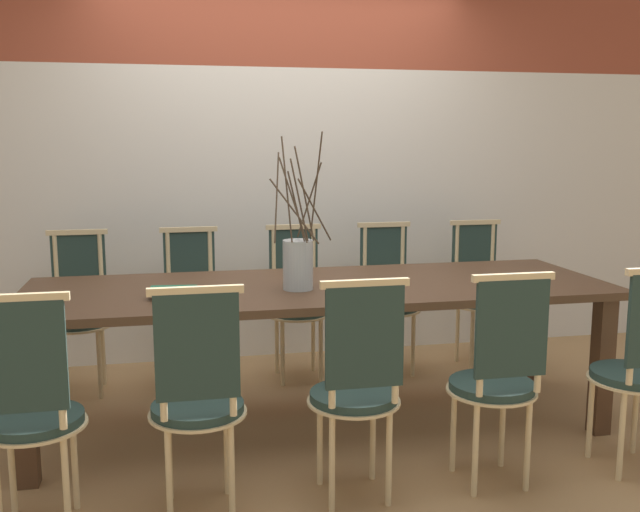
{
  "coord_description": "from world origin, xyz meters",
  "views": [
    {
      "loc": [
        -0.74,
        -3.53,
        1.5
      ],
      "look_at": [
        0.0,
        0.0,
        0.91
      ],
      "focal_mm": 40.0,
      "sensor_mm": 36.0,
      "label": 1
    }
  ],
  "objects": [
    {
      "name": "ground_plane",
      "position": [
        0.0,
        0.0,
        0.0
      ],
      "size": [
        16.0,
        16.0,
        0.0
      ],
      "primitive_type": "plane",
      "color": "#A87F51"
    },
    {
      "name": "wall_rear",
      "position": [
        0.0,
        1.34,
        1.6
      ],
      "size": [
        12.0,
        0.06,
        3.2
      ],
      "color": "silver",
      "rests_on": "ground_plane"
    },
    {
      "name": "dining_table",
      "position": [
        0.0,
        0.0,
        0.68
      ],
      "size": [
        2.99,
        1.01,
        0.76
      ],
      "color": "#4C3321",
      "rests_on": "ground_plane"
    },
    {
      "name": "chair_near_leftend",
      "position": [
        -1.28,
        -0.82,
        0.51
      ],
      "size": [
        0.39,
        0.39,
        0.97
      ],
      "color": "#233833",
      "rests_on": "ground_plane"
    },
    {
      "name": "chair_near_left",
      "position": [
        -0.66,
        -0.82,
        0.51
      ],
      "size": [
        0.39,
        0.39,
        0.97
      ],
      "color": "#233833",
      "rests_on": "ground_plane"
    },
    {
      "name": "chair_near_center",
      "position": [
        -0.02,
        -0.82,
        0.51
      ],
      "size": [
        0.39,
        0.39,
        0.97
      ],
      "color": "#233833",
      "rests_on": "ground_plane"
    },
    {
      "name": "chair_near_right",
      "position": [
        0.61,
        -0.82,
        0.51
      ],
      "size": [
        0.39,
        0.39,
        0.97
      ],
      "color": "#233833",
      "rests_on": "ground_plane"
    },
    {
      "name": "chair_far_leftend",
      "position": [
        -1.3,
        0.82,
        0.51
      ],
      "size": [
        0.39,
        0.39,
        0.97
      ],
      "rotation": [
        0.0,
        0.0,
        3.14
      ],
      "color": "#233833",
      "rests_on": "ground_plane"
    },
    {
      "name": "chair_far_left",
      "position": [
        -0.64,
        0.82,
        0.51
      ],
      "size": [
        0.39,
        0.39,
        0.97
      ],
      "rotation": [
        0.0,
        0.0,
        3.14
      ],
      "color": "#233833",
      "rests_on": "ground_plane"
    },
    {
      "name": "chair_far_center",
      "position": [
        0.02,
        0.82,
        0.51
      ],
      "size": [
        0.39,
        0.39,
        0.97
      ],
      "rotation": [
        0.0,
        0.0,
        3.14
      ],
      "color": "#233833",
      "rests_on": "ground_plane"
    },
    {
      "name": "chair_far_right",
      "position": [
        0.62,
        0.82,
        0.51
      ],
      "size": [
        0.39,
        0.39,
        0.97
      ],
      "rotation": [
        0.0,
        0.0,
        3.14
      ],
      "color": "#233833",
      "rests_on": "ground_plane"
    },
    {
      "name": "chair_far_rightend",
      "position": [
        1.27,
        0.82,
        0.51
      ],
      "size": [
        0.39,
        0.39,
        0.97
      ],
      "rotation": [
        0.0,
        0.0,
        3.14
      ],
      "color": "#233833",
      "rests_on": "ground_plane"
    },
    {
      "name": "vase_centerpiece",
      "position": [
        -0.13,
        -0.09,
        0.9
      ],
      "size": [
        0.32,
        0.3,
        0.78
      ],
      "color": "#B2BCC1",
      "rests_on": "dining_table"
    },
    {
      "name": "book_stack",
      "position": [
        -0.74,
        -0.14,
        0.78
      ],
      "size": [
        0.24,
        0.21,
        0.04
      ],
      "color": "beige",
      "rests_on": "dining_table"
    }
  ]
}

